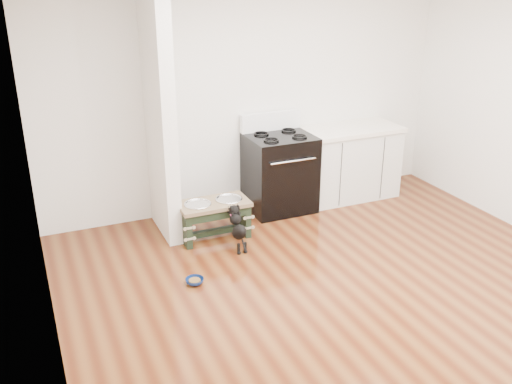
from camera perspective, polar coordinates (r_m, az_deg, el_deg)
ground at (r=5.24m, az=10.19°, el=-10.78°), size 5.00×5.00×0.00m
room_shell at (r=4.58m, az=11.55°, el=6.55°), size 5.00×5.00×5.00m
partition_wall at (r=6.05m, az=-9.63°, el=7.80°), size 0.15×0.80×2.70m
oven_range at (r=6.82m, az=2.37°, el=2.06°), size 0.76×0.69×1.14m
cabinet_run at (r=7.30m, az=9.26°, el=2.94°), size 1.24×0.64×0.91m
dog_feeder at (r=6.17m, az=-4.23°, el=-2.04°), size 0.76×0.41×0.43m
puppy at (r=5.93m, az=-1.84°, el=-3.48°), size 0.13×0.39×0.46m
floor_bowl at (r=5.44m, az=-6.15°, el=-8.86°), size 0.23×0.23×0.05m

